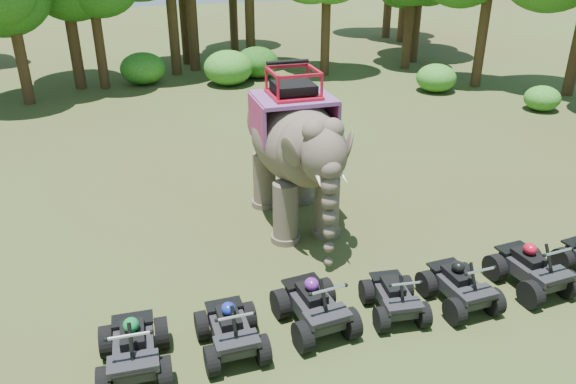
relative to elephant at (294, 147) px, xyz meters
name	(u,v)px	position (x,y,z in m)	size (l,w,h in m)	color
ground	(303,283)	(-0.83, -3.22, -2.25)	(110.00, 110.00, 0.00)	#47381E
elephant	(294,147)	(0.00, 0.00, 0.00)	(2.36, 5.36, 4.50)	#4B3E36
atv_0	(133,342)	(-4.87, -4.99, -1.57)	(1.33, 1.83, 1.36)	black
atv_1	(231,324)	(-2.98, -4.96, -1.62)	(1.24, 1.71, 1.26)	black
atv_2	(315,300)	(-1.13, -4.78, -1.57)	(1.34, 1.84, 1.36)	black
atv_3	(395,291)	(0.69, -4.91, -1.67)	(1.15, 1.58, 1.17)	black
atv_4	(461,280)	(2.25, -5.04, -1.62)	(1.25, 1.71, 1.27)	black
atv_5	(533,263)	(4.23, -5.00, -1.57)	(1.34, 1.83, 1.36)	black
tree_2	(326,9)	(7.33, 16.42, 1.40)	(5.11, 5.11, 7.31)	#195114
tree_3	(410,9)	(12.58, 16.43, 1.23)	(4.87, 4.87, 6.95)	#195114
tree_4	(485,12)	(14.15, 11.51, 1.58)	(5.36, 5.36, 7.65)	#195114
tree_27	(14,23)	(-8.47, 15.30, 1.55)	(5.32, 5.32, 7.61)	#195114
tree_28	(96,21)	(-4.90, 17.28, 1.21)	(4.84, 4.84, 6.92)	#195114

